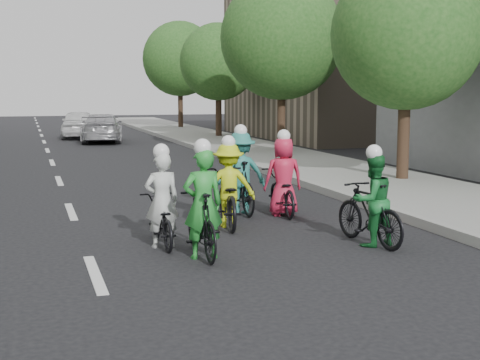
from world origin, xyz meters
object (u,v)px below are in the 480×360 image
cyclist_2 (161,214)px  follow_car_lead (102,128)px  cyclist_1 (371,207)px  follow_car_trail (79,124)px  cyclist_0 (202,216)px  cyclist_5 (240,179)px  cyclist_3 (227,193)px  cyclist_4 (282,186)px

cyclist_2 → follow_car_lead: 22.64m
cyclist_1 → follow_car_trail: 26.93m
cyclist_0 → cyclist_5: size_ratio=0.97×
cyclist_1 → follow_car_lead: bearing=-94.4°
cyclist_2 → cyclist_3: 1.91m
cyclist_1 → cyclist_5: 3.54m
cyclist_0 → cyclist_1: (2.81, -0.06, -0.00)m
cyclist_0 → cyclist_2: (-0.44, 0.90, -0.09)m
cyclist_1 → cyclist_2: cyclist_2 is taller
cyclist_5 → follow_car_lead: size_ratio=0.39×
cyclist_1 → follow_car_trail: (-2.59, 26.80, 0.12)m
cyclist_4 → follow_car_lead: (-1.35, 20.62, 0.09)m
cyclist_1 → cyclist_2: bearing=-25.0°
cyclist_1 → follow_car_trail: size_ratio=0.41×
cyclist_2 → follow_car_trail: (0.66, 25.84, 0.21)m
cyclist_2 → cyclist_3: bearing=-140.9°
cyclist_1 → cyclist_4: 2.95m
cyclist_5 → follow_car_trail: size_ratio=0.42×
cyclist_3 → follow_car_trail: (-0.81, 24.64, 0.12)m
cyclist_3 → follow_car_trail: 24.65m
cyclist_1 → cyclist_0: bearing=-9.8°
follow_car_lead → follow_car_trail: size_ratio=1.09×
cyclist_5 → follow_car_lead: 20.21m
follow_car_trail → cyclist_5: bearing=99.6°
cyclist_1 → cyclist_5: size_ratio=0.96×
cyclist_2 → follow_car_trail: cyclist_2 is taller
cyclist_1 → cyclist_5: cyclist_5 is taller
follow_car_lead → follow_car_trail: follow_car_trail is taller
cyclist_1 → follow_car_trail: bearing=-93.1°
cyclist_0 → cyclist_3: (1.03, 2.11, -0.00)m
cyclist_0 → follow_car_trail: bearing=-90.0°
cyclist_5 → follow_car_trail: bearing=-88.0°
cyclist_3 → follow_car_trail: cyclist_3 is taller
cyclist_2 → cyclist_0: bearing=116.0°
cyclist_1 → follow_car_lead: 23.61m
cyclist_1 → cyclist_4: bearing=-91.0°
cyclist_2 → cyclist_5: size_ratio=0.90×
cyclist_3 → follow_car_lead: 21.38m
cyclist_4 → follow_car_trail: cyclist_4 is taller
follow_car_lead → follow_car_trail: bearing=-67.6°
cyclist_3 → cyclist_5: 1.33m
cyclist_1 → follow_car_lead: (-1.74, 23.55, 0.07)m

